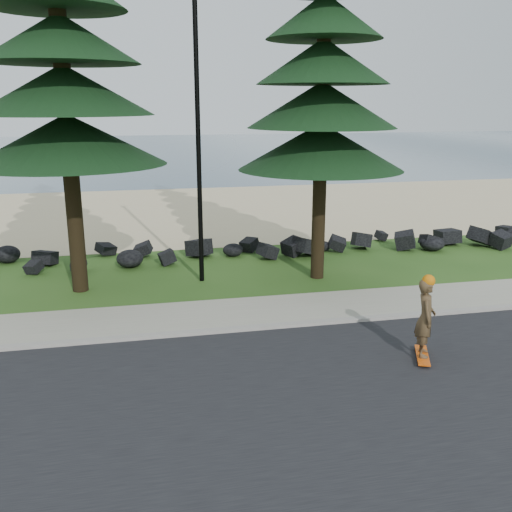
# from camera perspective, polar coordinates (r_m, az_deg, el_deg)

# --- Properties ---
(ground) EXTENTS (160.00, 160.00, 0.00)m
(ground) POSITION_cam_1_polar(r_m,az_deg,el_deg) (14.29, -3.93, -6.28)
(ground) COLOR #274B17
(ground) RESTS_ON ground
(road) EXTENTS (160.00, 7.00, 0.02)m
(road) POSITION_cam_1_polar(r_m,az_deg,el_deg) (10.28, -0.25, -15.29)
(road) COLOR black
(road) RESTS_ON ground
(kerb) EXTENTS (160.00, 0.20, 0.10)m
(kerb) POSITION_cam_1_polar(r_m,az_deg,el_deg) (13.44, -3.38, -7.46)
(kerb) COLOR gray
(kerb) RESTS_ON ground
(sidewalk) EXTENTS (160.00, 2.00, 0.08)m
(sidewalk) POSITION_cam_1_polar(r_m,az_deg,el_deg) (14.46, -4.04, -5.84)
(sidewalk) COLOR gray
(sidewalk) RESTS_ON ground
(beach_sand) EXTENTS (160.00, 15.00, 0.01)m
(beach_sand) POSITION_cam_1_polar(r_m,az_deg,el_deg) (28.22, -8.11, 4.42)
(beach_sand) COLOR #C9B486
(beach_sand) RESTS_ON ground
(ocean) EXTENTS (160.00, 58.00, 0.01)m
(ocean) POSITION_cam_1_polar(r_m,az_deg,el_deg) (64.41, -10.46, 10.34)
(ocean) COLOR #314B5D
(ocean) RESTS_ON ground
(seawall_boulders) EXTENTS (60.00, 2.40, 1.10)m
(seawall_boulders) POSITION_cam_1_polar(r_m,az_deg,el_deg) (19.57, -6.25, -0.36)
(seawall_boulders) COLOR black
(seawall_boulders) RESTS_ON ground
(lamp_post) EXTENTS (0.25, 0.14, 8.14)m
(lamp_post) POSITION_cam_1_polar(r_m,az_deg,el_deg) (16.51, -5.79, 11.36)
(lamp_post) COLOR black
(lamp_post) RESTS_ON ground
(skateboarder) EXTENTS (0.60, 1.01, 1.84)m
(skateboarder) POSITION_cam_1_polar(r_m,az_deg,el_deg) (12.26, 16.59, -5.97)
(skateboarder) COLOR #D64E0C
(skateboarder) RESTS_ON ground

